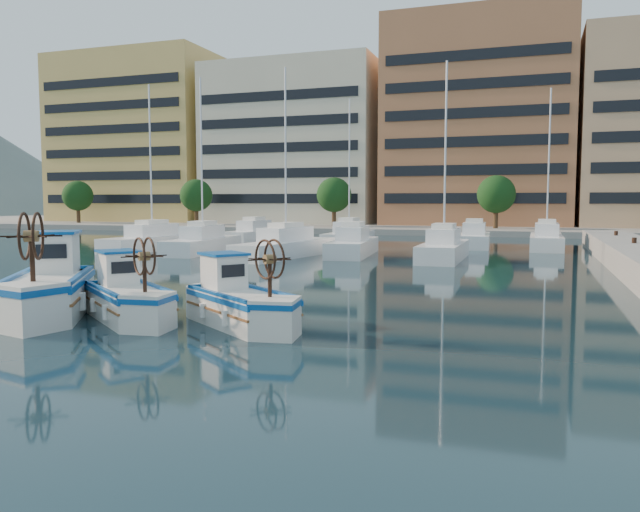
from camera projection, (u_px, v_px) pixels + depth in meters
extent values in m
plane|color=#172F3D|center=(226.00, 327.00, 17.04)|extent=(300.00, 300.00, 0.00)
cube|color=gray|center=(469.00, 226.00, 80.12)|extent=(180.00, 40.00, 0.60)
cube|color=#DEB55F|center=(140.00, 140.00, 92.74)|extent=(24.00, 14.00, 24.00)
cube|color=black|center=(110.00, 135.00, 86.14)|extent=(22.08, 0.12, 21.60)
cube|color=beige|center=(297.00, 145.00, 84.76)|extent=(23.00, 14.00, 21.00)
cube|color=black|center=(277.00, 140.00, 78.16)|extent=(21.16, 0.12, 18.90)
cube|color=#B06B44|center=(478.00, 123.00, 76.80)|extent=(22.00, 14.00, 25.00)
cube|color=black|center=(473.00, 115.00, 70.20)|extent=(20.24, 0.12, 22.50)
cylinder|color=#3F2B19|center=(78.00, 216.00, 83.52)|extent=(0.50, 0.50, 3.00)
sphere|color=#184418|center=(78.00, 196.00, 83.29)|extent=(4.00, 4.00, 4.00)
cylinder|color=#3F2B19|center=(197.00, 217.00, 77.68)|extent=(0.50, 0.50, 3.00)
sphere|color=#184418|center=(196.00, 195.00, 77.45)|extent=(4.00, 4.00, 4.00)
cylinder|color=#3F2B19|center=(334.00, 218.00, 71.84)|extent=(0.50, 0.50, 3.00)
sphere|color=#184418|center=(334.00, 195.00, 71.61)|extent=(4.00, 4.00, 4.00)
cylinder|color=#3F2B19|center=(496.00, 220.00, 66.00)|extent=(0.50, 0.50, 3.00)
sphere|color=#184418|center=(496.00, 194.00, 65.77)|extent=(4.00, 4.00, 4.00)
cube|color=white|center=(152.00, 243.00, 43.93)|extent=(2.97, 9.01, 1.00)
cylinder|color=silver|center=(151.00, 165.00, 43.45)|extent=(0.12, 0.12, 11.00)
cube|color=white|center=(203.00, 245.00, 41.59)|extent=(2.88, 8.48, 1.00)
cylinder|color=silver|center=(202.00, 162.00, 41.11)|extent=(0.12, 0.12, 11.00)
cube|color=white|center=(286.00, 249.00, 38.50)|extent=(3.59, 9.66, 1.00)
cylinder|color=silver|center=(286.00, 159.00, 38.02)|extent=(0.12, 0.12, 11.00)
cube|color=white|center=(353.00, 247.00, 39.78)|extent=(3.11, 8.41, 1.00)
cube|color=white|center=(444.00, 251.00, 36.75)|extent=(2.26, 8.19, 1.00)
cylinder|color=silver|center=(445.00, 157.00, 36.27)|extent=(0.12, 0.12, 11.00)
cube|color=white|center=(254.00, 236.00, 52.72)|extent=(2.83, 7.32, 1.00)
cube|color=white|center=(349.00, 238.00, 49.94)|extent=(2.36, 8.72, 1.00)
cylinder|color=silver|center=(349.00, 169.00, 49.46)|extent=(0.12, 0.12, 11.00)
cube|color=white|center=(474.00, 241.00, 46.88)|extent=(2.59, 7.22, 1.00)
cube|color=white|center=(546.00, 242.00, 45.31)|extent=(2.23, 8.63, 1.00)
cylinder|color=silver|center=(549.00, 166.00, 44.83)|extent=(0.12, 0.12, 11.00)
cube|color=white|center=(49.00, 296.00, 18.75)|extent=(4.16, 5.03, 1.17)
cube|color=#0B4B99|center=(49.00, 282.00, 18.71)|extent=(4.29, 5.18, 0.18)
cube|color=blue|center=(49.00, 284.00, 18.72)|extent=(3.54, 4.40, 0.07)
cube|color=white|center=(56.00, 253.00, 19.94)|extent=(1.80, 1.87, 1.22)
cube|color=#0B4B99|center=(55.00, 232.00, 19.89)|extent=(2.03, 2.10, 0.09)
cylinder|color=#331E14|center=(32.00, 262.00, 16.70)|extent=(0.13, 0.13, 1.29)
cylinder|color=brown|center=(31.00, 236.00, 16.64)|extent=(0.47, 0.45, 0.31)
torus|color=#331E14|center=(25.00, 236.00, 16.60)|extent=(0.75, 1.15, 1.30)
torus|color=#331E14|center=(38.00, 236.00, 16.68)|extent=(0.75, 1.15, 1.30)
cube|color=white|center=(129.00, 304.00, 18.02)|extent=(3.87, 3.53, 0.92)
cube|color=#0B4B99|center=(129.00, 292.00, 17.99)|extent=(3.99, 3.63, 0.14)
cube|color=blue|center=(129.00, 294.00, 17.99)|extent=(3.37, 3.03, 0.05)
cube|color=white|center=(118.00, 269.00, 18.82)|extent=(1.49, 1.47, 0.97)
cube|color=#0B4B99|center=(118.00, 251.00, 18.78)|extent=(1.68, 1.65, 0.07)
cylinder|color=#331E14|center=(145.00, 276.00, 16.61)|extent=(0.11, 0.11, 1.02)
cylinder|color=brown|center=(144.00, 256.00, 16.56)|extent=(0.37, 0.37, 0.25)
torus|color=#331E14|center=(139.00, 256.00, 16.49)|extent=(0.84, 0.69, 1.03)
torus|color=#331E14|center=(149.00, 256.00, 16.63)|extent=(0.84, 0.69, 1.03)
cube|color=white|center=(241.00, 309.00, 17.15)|extent=(3.90, 3.46, 0.92)
cube|color=#0B4B99|center=(241.00, 297.00, 17.12)|extent=(4.02, 3.56, 0.14)
cube|color=blue|center=(241.00, 299.00, 17.13)|extent=(3.40, 2.96, 0.05)
cube|color=white|center=(224.00, 272.00, 17.93)|extent=(1.49, 1.45, 0.97)
cube|color=#0B4B99|center=(224.00, 254.00, 17.89)|extent=(1.67, 1.64, 0.07)
cylinder|color=#331E14|center=(270.00, 281.00, 15.77)|extent=(0.11, 0.11, 1.02)
cylinder|color=brown|center=(270.00, 259.00, 15.72)|extent=(0.36, 0.37, 0.25)
torus|color=#331E14|center=(265.00, 259.00, 15.65)|extent=(0.86, 0.66, 1.03)
torus|color=#331E14|center=(274.00, 259.00, 15.80)|extent=(0.86, 0.66, 1.03)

